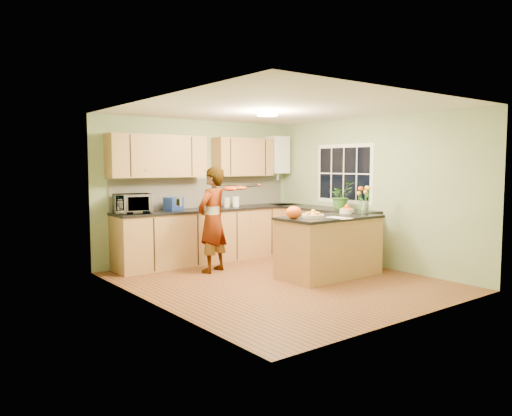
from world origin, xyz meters
TOP-DOWN VIEW (x-y plane):
  - floor at (0.00, 0.00)m, footprint 4.50×4.50m
  - ceiling at (0.00, 0.00)m, footprint 4.00×4.50m
  - wall_back at (0.00, 2.25)m, footprint 4.00×0.02m
  - wall_front at (0.00, -2.25)m, footprint 4.00×0.02m
  - wall_left at (-2.00, 0.00)m, footprint 0.02×4.50m
  - wall_right at (2.00, 0.00)m, footprint 0.02×4.50m
  - back_counter at (0.10, 1.95)m, footprint 3.64×0.62m
  - right_counter at (1.70, 0.85)m, footprint 0.62×2.24m
  - splashback at (0.10, 2.23)m, footprint 3.60×0.02m
  - upper_cabinets at (-0.18, 2.08)m, footprint 3.20×0.34m
  - boiler at (1.70, 2.09)m, footprint 0.40×0.30m
  - window_right at (1.99, 0.60)m, footprint 0.01×1.30m
  - light_switch at (-1.99, -0.60)m, footprint 0.02×0.09m
  - ceiling_lamp at (0.00, 0.30)m, footprint 0.30×0.30m
  - peninsula_island at (0.84, -0.18)m, footprint 1.62×0.83m
  - fruit_dish at (0.49, -0.18)m, footprint 0.32×0.32m
  - orange_bowl at (1.39, -0.03)m, footprint 0.23×0.23m
  - flower_vase at (1.44, -0.36)m, footprint 0.26×0.26m
  - orange_bag at (0.15, -0.13)m, footprint 0.28×0.26m
  - papers at (0.74, -0.48)m, footprint 0.24×0.33m
  - violinist at (-0.42, 1.17)m, footprint 0.71×0.60m
  - violin at (-0.22, 0.95)m, footprint 0.66×0.57m
  - microwave at (-1.43, 1.91)m, footprint 0.63×0.49m
  - blue_box at (-0.68, 1.97)m, footprint 0.33×0.29m
  - kettle at (0.03, 1.93)m, footprint 0.15×0.15m
  - jar_cream at (0.42, 2.00)m, footprint 0.14×0.14m
  - jar_white at (0.59, 1.94)m, footprint 0.14×0.14m
  - potted_plant at (1.70, 0.39)m, footprint 0.45×0.40m

SIDE VIEW (x-z plane):
  - floor at x=0.00m, z-range 0.00..0.00m
  - peninsula_island at x=0.84m, z-range 0.00..0.93m
  - back_counter at x=0.10m, z-range 0.00..0.94m
  - right_counter at x=1.70m, z-range 0.00..0.94m
  - violinist at x=-0.42m, z-range 0.00..1.67m
  - papers at x=0.74m, z-range 0.93..0.94m
  - fruit_dish at x=0.49m, z-range 0.92..1.03m
  - orange_bowl at x=1.39m, z-range 0.92..1.05m
  - orange_bag at x=0.15m, z-range 0.93..1.11m
  - jar_cream at x=0.42m, z-range 0.94..1.11m
  - jar_white at x=0.59m, z-range 0.94..1.13m
  - blue_box at x=-0.68m, z-range 0.94..1.17m
  - kettle at x=0.03m, z-range 0.91..1.20m
  - microwave at x=-1.43m, z-range 0.94..1.25m
  - potted_plant at x=1.70m, z-range 0.94..1.41m
  - splashback at x=0.10m, z-range 0.94..1.46m
  - flower_vase at x=1.44m, z-range 1.01..1.49m
  - wall_back at x=0.00m, z-range 0.00..2.50m
  - wall_front at x=0.00m, z-range 0.00..2.50m
  - wall_left at x=-2.00m, z-range 0.00..2.50m
  - wall_right at x=2.00m, z-range 0.00..2.50m
  - light_switch at x=-1.99m, z-range 1.26..1.34m
  - violin at x=-0.22m, z-range 1.25..1.42m
  - window_right at x=1.99m, z-range 1.02..2.08m
  - upper_cabinets at x=-0.18m, z-range 1.50..2.20m
  - boiler at x=1.70m, z-range 1.47..2.33m
  - ceiling_lamp at x=0.00m, z-range 2.43..2.50m
  - ceiling at x=0.00m, z-range 2.49..2.51m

